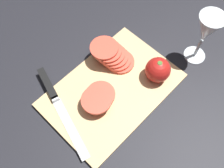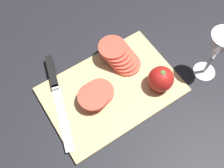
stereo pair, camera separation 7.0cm
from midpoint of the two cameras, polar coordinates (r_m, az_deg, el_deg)
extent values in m
plane|color=black|center=(0.74, 2.03, -0.91)|extent=(3.00, 3.00, 0.00)
cube|color=tan|center=(0.73, 2.72, -1.55)|extent=(0.37, 0.25, 0.01)
cylinder|color=silver|center=(0.82, 21.74, 2.37)|extent=(0.06, 0.06, 0.00)
cylinder|color=silver|center=(0.79, 22.63, 3.71)|extent=(0.01, 0.01, 0.07)
cone|color=silver|center=(0.73, 24.87, 7.00)|extent=(0.07, 0.07, 0.09)
cone|color=beige|center=(0.75, 24.04, 5.78)|extent=(0.02, 0.02, 0.04)
sphere|color=red|center=(0.72, 13.34, 0.81)|extent=(0.07, 0.07, 0.07)
cylinder|color=#47702D|center=(0.69, 13.89, 2.06)|extent=(0.01, 0.01, 0.01)
cube|color=silver|center=(0.69, -7.87, -7.74)|extent=(0.07, 0.18, 0.00)
cube|color=silver|center=(0.73, -9.58, -1.09)|extent=(0.02, 0.02, 0.01)
cube|color=black|center=(0.75, -10.45, 2.35)|extent=(0.05, 0.11, 0.01)
cylinder|color=#DB4C38|center=(0.71, 0.04, -2.02)|extent=(0.08, 0.08, 0.01)
cylinder|color=#DB4C38|center=(0.70, -0.39, -2.35)|extent=(0.08, 0.08, 0.01)
cylinder|color=#DB4C38|center=(0.69, -0.83, -2.69)|extent=(0.08, 0.08, 0.01)
cylinder|color=#DB4C38|center=(0.68, -1.29, -3.04)|extent=(0.08, 0.08, 0.01)
cylinder|color=#DB4C38|center=(0.76, 5.87, 4.09)|extent=(0.08, 0.08, 0.01)
cylinder|color=#DB4C38|center=(0.75, 5.27, 4.80)|extent=(0.08, 0.08, 0.01)
cylinder|color=#DB4C38|center=(0.75, 4.67, 5.52)|extent=(0.08, 0.08, 0.01)
cylinder|color=#DB4C38|center=(0.74, 4.05, 6.25)|extent=(0.08, 0.08, 0.01)
cylinder|color=#DB4C38|center=(0.74, 3.43, 6.99)|extent=(0.08, 0.08, 0.01)
cylinder|color=#DB4C38|center=(0.73, 2.79, 7.74)|extent=(0.08, 0.08, 0.01)
camera|label=1|loc=(0.03, -87.12, 5.58)|focal=42.00mm
camera|label=2|loc=(0.03, 92.88, -5.58)|focal=42.00mm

